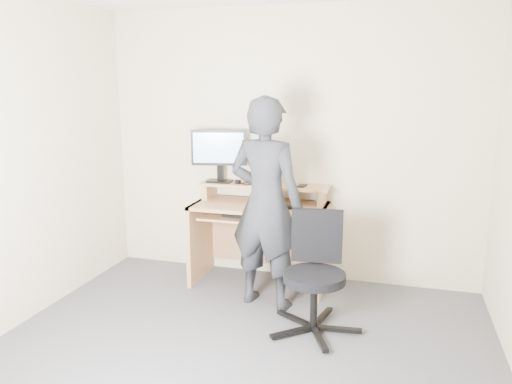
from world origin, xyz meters
The scene contains 13 objects.
ground centered at (0.00, 0.00, 0.00)m, with size 3.50×3.50×0.00m, color #545459.
back_wall centered at (0.00, 1.75, 1.25)m, with size 3.50×0.02×2.50m, color #C1B79A.
desk centered at (-0.20, 1.53, 0.55)m, with size 1.20×0.60×0.91m.
monitor centered at (-0.62, 1.57, 1.20)m, with size 0.51×0.15×0.49m.
external_drive centered at (-0.26, 1.62, 1.01)m, with size 0.07×0.13×0.20m, color black.
travel_mug centered at (-0.18, 1.58, 0.99)m, with size 0.07×0.07×0.16m, color silver.
smartphone centered at (0.16, 1.58, 0.92)m, with size 0.07×0.13×0.01m, color black.
charger centered at (-0.43, 1.54, 0.93)m, with size 0.04×0.04×0.04m, color black.
headphones centered at (-0.30, 1.68, 0.92)m, with size 0.16×0.16×0.02m, color silver.
keyboard centered at (-0.27, 1.36, 0.67)m, with size 0.46×0.18×0.03m, color black.
mouse centered at (0.10, 1.35, 0.77)m, with size 0.10×0.06×0.04m, color black.
office_chair centered at (0.43, 0.72, 0.47)m, with size 0.67×0.69×0.87m.
person centered at (-0.03, 1.03, 0.86)m, with size 0.63×0.41×1.72m, color black.
Camera 1 is at (0.97, -2.75, 1.79)m, focal length 35.00 mm.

